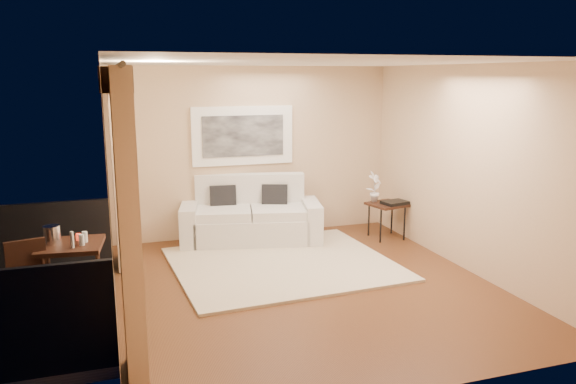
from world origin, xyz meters
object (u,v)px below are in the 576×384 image
side_table (387,207)px  balcony_chair_near (29,278)px  orchid (375,187)px  ice_bucket (52,235)px  sofa (251,219)px  bistro_table (71,251)px

side_table → balcony_chair_near: (-5.01, -1.76, 0.02)m
orchid → balcony_chair_near: size_ratio=0.54×
side_table → ice_bucket: (-4.79, -1.42, 0.36)m
sofa → bistro_table: bearing=-129.9°
bistro_table → ice_bucket: ice_bucket is taller
ice_bucket → sofa: bearing=35.4°
side_table → balcony_chair_near: 5.31m
balcony_chair_near → orchid: bearing=7.3°
side_table → bistro_table: size_ratio=0.81×
sofa → ice_bucket: (-2.69, -1.91, 0.51)m
orchid → bistro_table: (-4.46, -1.64, -0.12)m
sofa → side_table: size_ratio=3.63×
side_table → ice_bucket: bearing=-163.5°
bistro_table → ice_bucket: size_ratio=3.85×
orchid → bistro_table: 4.76m
bistro_table → ice_bucket: (-0.19, 0.06, 0.18)m
side_table → ice_bucket: size_ratio=3.13×
balcony_chair_near → ice_bucket: (0.22, 0.35, 0.35)m
ice_bucket → balcony_chair_near: bearing=-122.2°
orchid → ice_bucket: bearing=-161.2°
bistro_table → sofa: bearing=38.1°
orchid → bistro_table: bearing=-159.8°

